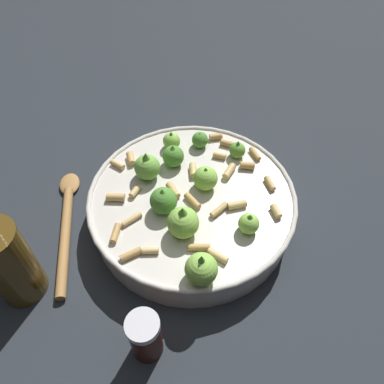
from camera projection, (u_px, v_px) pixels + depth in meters
The scene contains 5 objects.
ground_plane at pixel (192, 217), 0.66m from camera, with size 2.40×2.40×0.00m, color #23282D.
cooking_pan at pixel (191, 204), 0.63m from camera, with size 0.34×0.34×0.12m.
pepper_shaker at pixel (145, 337), 0.49m from camera, with size 0.04×0.04×0.09m.
olive_oil_bottle at pixel (7, 261), 0.52m from camera, with size 0.07×0.07×0.19m.
wooden_spoon at pixel (66, 221), 0.65m from camera, with size 0.17×0.22×0.02m.
Camera 1 is at (-0.27, -0.28, 0.54)m, focal length 35.90 mm.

